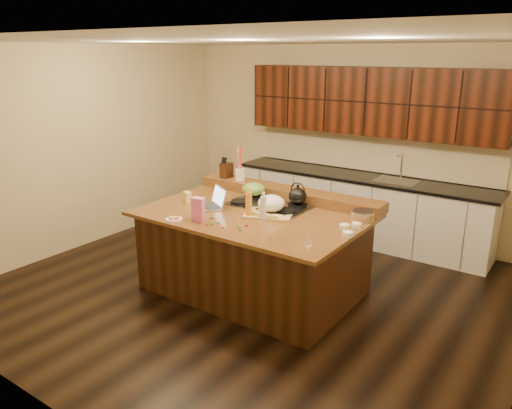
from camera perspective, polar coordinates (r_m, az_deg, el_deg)
The scene contains 36 objects.
room at distance 5.30m, azimuth -0.31°, elevation 3.49°, with size 5.52×5.02×2.72m.
island at distance 5.57m, azimuth -0.30°, elevation -5.40°, with size 2.40×1.60×0.92m.
back_ledge at distance 5.96m, azimuth 3.59°, elevation 1.32°, with size 2.40×0.30×0.12m, color #301E0A.
cooktop at distance 5.64m, azimuth 1.46°, elevation -0.02°, with size 0.92×0.52×0.05m.
back_counter at distance 7.14m, azimuth 12.11°, elevation 3.66°, with size 3.70×0.66×2.40m.
kettle at distance 5.56m, azimuth 4.78°, elevation 0.98°, with size 0.20×0.20×0.18m, color black.
green_bowl at distance 5.88m, azimuth -0.27°, elevation 1.75°, with size 0.27×0.27×0.15m, color olive.
laptop at distance 5.61m, azimuth -4.81°, elevation 0.30°, with size 0.41×0.39×0.23m.
oil_bottle at distance 5.24m, azimuth -0.84°, elevation -0.02°, with size 0.07×0.07×0.27m, color orange.
vinegar_bottle at distance 5.15m, azimuth 0.84°, elevation -0.44°, with size 0.06×0.06×0.25m, color silver.
wooden_tray at distance 5.35m, azimuth 1.68°, elevation -0.15°, with size 0.60×0.52×0.20m.
ramekin_a at distance 5.00m, azimuth 10.08°, elevation -2.50°, with size 0.10×0.10×0.04m, color white.
ramekin_b at distance 5.05m, azimuth 11.43°, elevation -2.36°, with size 0.10×0.10×0.04m, color white.
ramekin_c at distance 4.80m, azimuth 10.45°, elevation -3.33°, with size 0.10×0.10×0.04m, color white.
strainer_bowl at distance 5.26m, azimuth 12.10°, elevation -1.35°, with size 0.24×0.24×0.09m, color #996B3F.
kitchen_timer at distance 4.57m, azimuth 6.01°, elevation -4.04°, with size 0.08×0.08×0.07m, color silver.
pink_bag at distance 5.14m, azimuth -6.62°, elevation -0.56°, with size 0.13×0.07×0.25m, color pink.
candy_plate at distance 5.26m, azimuth -9.37°, elevation -1.66°, with size 0.18×0.18×0.01m, color white.
package_box at distance 5.79m, azimuth -7.86°, elevation 0.80°, with size 0.10×0.07×0.13m, color #ECC253.
utensil_crock at distance 6.30m, azimuth -1.82°, elevation 3.45°, with size 0.12×0.12×0.14m, color white.
knife_block at distance 6.43m, azimuth -3.40°, elevation 3.93°, with size 0.10×0.16×0.19m, color black.
gumdrop_0 at distance 5.00m, azimuth -1.04°, elevation -2.37°, with size 0.02×0.02×0.02m, color red.
gumdrop_1 at distance 4.96m, azimuth -2.06°, elevation -2.54°, with size 0.02×0.02×0.02m, color #198C26.
gumdrop_2 at distance 4.95m, azimuth -3.84°, elevation -2.62°, with size 0.02×0.02×0.02m, color red.
gumdrop_3 at distance 5.07m, azimuth -4.35°, elevation -2.13°, with size 0.02×0.02×0.02m, color #198C26.
gumdrop_4 at distance 4.99m, azimuth -1.16°, elevation -2.41°, with size 0.02×0.02×0.02m, color red.
gumdrop_5 at distance 4.92m, azimuth -2.18°, elevation -2.73°, with size 0.02×0.02×0.02m, color #198C26.
gumdrop_6 at distance 4.92m, azimuth -1.84°, elevation -2.70°, with size 0.02×0.02×0.02m, color red.
gumdrop_7 at distance 4.88m, azimuth -1.79°, elevation -2.89°, with size 0.02×0.02×0.02m, color #198C26.
gumdrop_8 at distance 5.11m, azimuth -6.48°, elevation -2.05°, with size 0.02×0.02×0.02m, color red.
gumdrop_9 at distance 5.24m, azimuth -5.14°, elevation -1.52°, with size 0.02×0.02×0.02m, color #198C26.
gumdrop_10 at distance 4.88m, azimuth -1.88°, elevation -2.86°, with size 0.02×0.02×0.02m, color red.
gumdrop_11 at distance 5.24m, azimuth -4.86°, elevation -1.52°, with size 0.02×0.02×0.02m, color #198C26.
gumdrop_12 at distance 5.21m, azimuth -5.25°, elevation -1.64°, with size 0.02×0.02×0.02m, color red.
gumdrop_13 at distance 5.06m, azimuth -5.14°, elevation -2.20°, with size 0.02×0.02×0.02m, color #198C26.
gumdrop_14 at distance 5.03m, azimuth -5.60°, elevation -2.32°, with size 0.02×0.02×0.02m, color red.
Camera 1 is at (2.98, -4.20, 2.59)m, focal length 35.00 mm.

